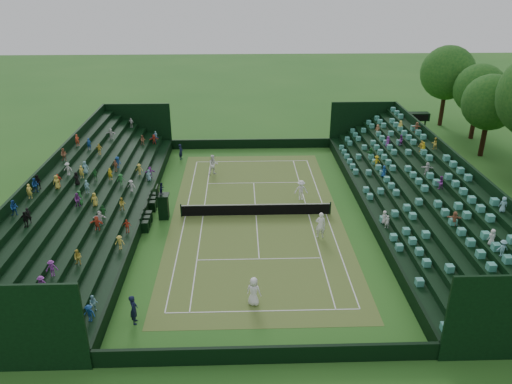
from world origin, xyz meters
TOP-DOWN VIEW (x-y plane):
  - ground at (0.00, 0.00)m, footprint 160.00×160.00m
  - court_surface at (0.00, 0.00)m, footprint 12.97×26.77m
  - perimeter_wall_north at (0.00, 15.88)m, footprint 17.17×0.20m
  - perimeter_wall_south at (0.00, -15.88)m, footprint 17.17×0.20m
  - perimeter_wall_east at (8.48, 0.00)m, footprint 0.20×31.77m
  - perimeter_wall_west at (-8.48, 0.00)m, footprint 0.20×31.77m
  - north_grandstand at (12.66, 0.00)m, footprint 6.60×32.00m
  - south_grandstand at (-12.66, 0.00)m, footprint 6.60×32.00m
  - tennis_net at (0.00, 0.00)m, footprint 11.67×0.10m
  - scoreboard_tower at (17.75, 16.00)m, footprint 2.00×1.00m
  - umpire_chair at (-7.09, -0.24)m, footprint 0.95×0.95m
  - courtside_chairs at (-8.18, 0.14)m, footprint 0.55×5.52m
  - player_near_west at (-0.50, -11.22)m, footprint 1.01×0.84m
  - player_near_east at (4.45, -3.60)m, footprint 0.76×0.53m
  - player_far_west at (-3.67, 8.59)m, footprint 1.12×1.00m
  - player_far_east at (3.82, 2.81)m, footprint 1.11×0.64m
  - line_judge_north at (-7.11, 12.69)m, footprint 0.50×0.65m
  - line_judge_south at (-6.98, -12.63)m, footprint 0.49×0.68m

SIDE VIEW (x-z plane):
  - ground at x=0.00m, z-range 0.00..0.00m
  - court_surface at x=0.00m, z-range 0.00..0.01m
  - courtside_chairs at x=-8.18m, z-range -0.15..1.05m
  - perimeter_wall_north at x=0.00m, z-range 0.00..1.00m
  - perimeter_wall_south at x=0.00m, z-range 0.00..1.00m
  - perimeter_wall_east at x=8.48m, z-range 0.00..1.00m
  - perimeter_wall_west at x=-8.48m, z-range 0.00..1.00m
  - tennis_net at x=0.00m, z-range 0.00..1.06m
  - line_judge_north at x=-7.11m, z-range 0.00..1.61m
  - player_far_east at x=3.82m, z-range 0.00..1.71m
  - line_judge_south at x=-6.98m, z-range 0.00..1.74m
  - player_near_west at x=-0.50m, z-range 0.00..1.77m
  - player_far_west at x=-3.67m, z-range 0.00..1.91m
  - player_near_east at x=4.45m, z-range 0.00..1.98m
  - umpire_chair at x=-7.09m, z-range -0.22..2.76m
  - north_grandstand at x=12.66m, z-range -0.90..4.00m
  - south_grandstand at x=-12.66m, z-range -0.90..4.00m
  - scoreboard_tower at x=17.75m, z-range 1.29..4.99m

